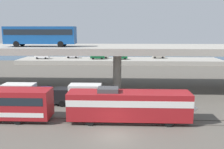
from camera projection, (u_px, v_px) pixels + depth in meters
ground_plane at (114, 136)px, 25.12m from camera, size 260.00×260.00×0.00m
rail_strip_near at (114, 124)px, 28.28m from camera, size 110.00×0.12×0.12m
rail_strip_far at (115, 119)px, 29.79m from camera, size 110.00×0.12×0.12m
train_locomotive at (135, 104)px, 28.55m from camera, size 15.29×3.04×4.18m
highway_overpass at (117, 50)px, 43.42m from camera, size 96.00×12.89×7.93m
transit_bus_on_overpass at (40, 34)px, 41.21m from camera, size 12.00×2.68×3.40m
service_truck_west at (25, 93)px, 35.58m from camera, size 6.80×2.46×3.04m
service_truck_east at (79, 94)px, 35.27m from camera, size 6.80×2.46×3.04m
pier_parking_lot at (119, 61)px, 79.01m from camera, size 64.62×11.25×1.36m
parked_car_0 at (72, 56)px, 80.79m from camera, size 4.11×2.00×1.50m
parked_car_1 at (97, 57)px, 77.73m from camera, size 4.50×1.82×1.50m
parked_car_2 at (42, 56)px, 78.58m from camera, size 4.51×1.94×1.50m
parked_car_3 at (158, 56)px, 80.37m from camera, size 4.09×1.93×1.50m
parked_car_4 at (102, 56)px, 80.30m from camera, size 4.50×1.97×1.50m
parked_car_5 at (121, 57)px, 77.20m from camera, size 4.36×1.97×1.50m
harbor_water at (120, 55)px, 101.72m from camera, size 140.00×36.00×0.01m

